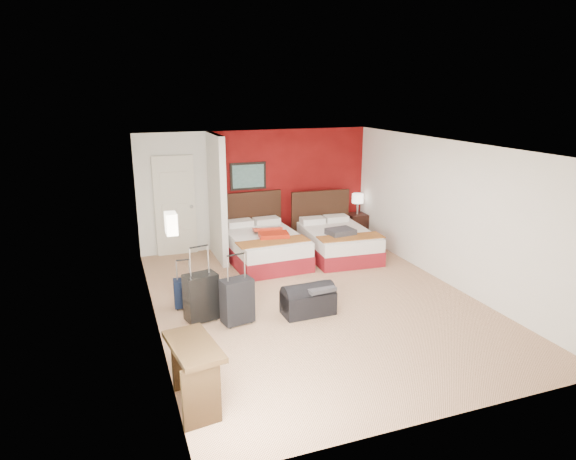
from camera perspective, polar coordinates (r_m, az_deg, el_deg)
name	(u,v)px	position (r m, az deg, el deg)	size (l,w,h in m)	color
ground	(315,301)	(8.26, 3.06, -8.01)	(6.50, 6.50, 0.00)	#D6A983
room_walls	(209,213)	(8.76, -8.99, 1.90)	(5.02, 6.52, 2.50)	white
red_accent_panel	(290,187)	(11.03, 0.19, 4.93)	(3.50, 0.04, 2.50)	maroon
partition_wall	(217,198)	(9.97, -8.06, 3.60)	(0.12, 1.20, 2.50)	silver
entry_door	(175,206)	(10.47, -12.71, 2.69)	(0.82, 0.06, 2.05)	silver
bed_left	(264,248)	(9.94, -2.72, -2.05)	(1.33, 1.91, 0.57)	silver
bed_right	(338,243)	(10.34, 5.73, -1.50)	(1.26, 1.80, 0.54)	white
red_suitcase_open	(270,233)	(9.78, -2.01, -0.29)	(0.56, 0.77, 0.10)	#B8250F
jacket_bundle	(341,232)	(9.95, 6.00, -0.22)	(0.51, 0.41, 0.12)	#3E3D43
nightstand	(357,226)	(11.61, 7.81, 0.45)	(0.41, 0.41, 0.57)	black
table_lamp	(358,204)	(11.49, 7.91, 2.95)	(0.26, 0.26, 0.47)	beige
suitcase_black	(201,299)	(7.55, -9.84, -7.70)	(0.47, 0.29, 0.70)	black
suitcase_charcoal	(237,302)	(7.40, -5.79, -8.20)	(0.45, 0.28, 0.66)	black
suitcase_navy	(185,294)	(8.07, -11.67, -7.19)	(0.32, 0.20, 0.45)	black
duffel_bag	(308,301)	(7.73, 2.30, -8.12)	(0.78, 0.42, 0.40)	black
jacket_draped	(319,288)	(7.65, 3.51, -6.54)	(0.43, 0.37, 0.06)	#3D3D42
desk	(195,375)	(5.68, -10.53, -15.88)	(0.44, 0.89, 0.74)	black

